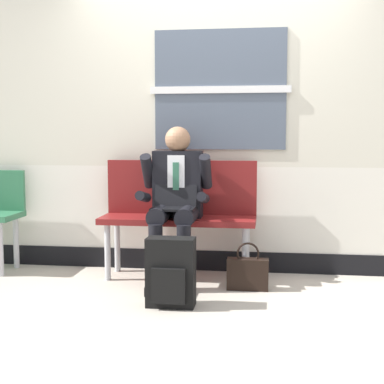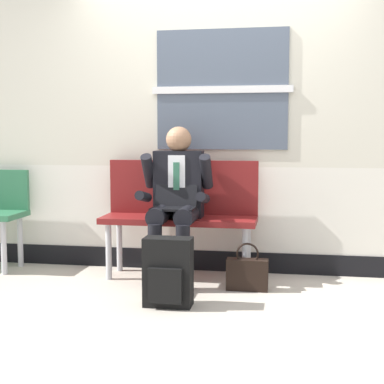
{
  "view_description": "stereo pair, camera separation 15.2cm",
  "coord_description": "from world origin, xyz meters",
  "px_view_note": "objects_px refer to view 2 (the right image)",
  "views": [
    {
      "loc": [
        0.46,
        -4.22,
        1.2
      ],
      "look_at": [
        -0.15,
        0.15,
        0.75
      ],
      "focal_mm": 52.48,
      "sensor_mm": 36.0,
      "label": 1
    },
    {
      "loc": [
        0.61,
        -4.19,
        1.2
      ],
      "look_at": [
        -0.15,
        0.15,
        0.75
      ],
      "focal_mm": 52.48,
      "sensor_mm": 36.0,
      "label": 2
    }
  ],
  "objects_px": {
    "bench_with_person": "(181,208)",
    "person_seated": "(176,199)",
    "handbag": "(247,274)",
    "backpack": "(168,273)"
  },
  "relations": [
    {
      "from": "backpack",
      "to": "handbag",
      "type": "distance_m",
      "value": 0.73
    },
    {
      "from": "bench_with_person",
      "to": "handbag",
      "type": "relative_size",
      "value": 3.47
    },
    {
      "from": "handbag",
      "to": "bench_with_person",
      "type": "bearing_deg",
      "value": 148.93
    },
    {
      "from": "person_seated",
      "to": "handbag",
      "type": "distance_m",
      "value": 0.83
    },
    {
      "from": "person_seated",
      "to": "backpack",
      "type": "height_order",
      "value": "person_seated"
    },
    {
      "from": "bench_with_person",
      "to": "person_seated",
      "type": "relative_size",
      "value": 1.02
    },
    {
      "from": "bench_with_person",
      "to": "person_seated",
      "type": "bearing_deg",
      "value": -90.0
    },
    {
      "from": "handbag",
      "to": "backpack",
      "type": "bearing_deg",
      "value": -135.87
    },
    {
      "from": "bench_with_person",
      "to": "backpack",
      "type": "relative_size",
      "value": 2.65
    },
    {
      "from": "backpack",
      "to": "handbag",
      "type": "xyz_separation_m",
      "value": [
        0.52,
        0.5,
        -0.11
      ]
    }
  ]
}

